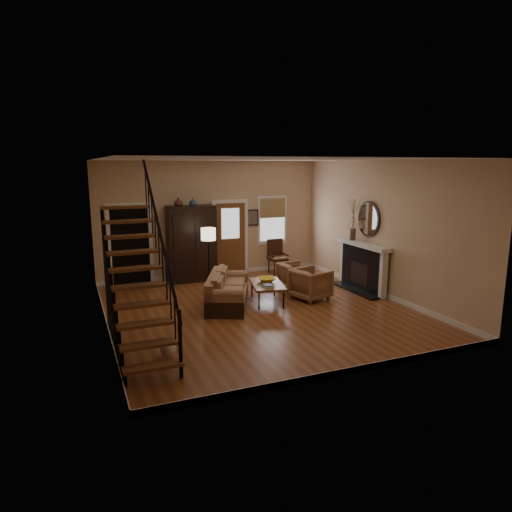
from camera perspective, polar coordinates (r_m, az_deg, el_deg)
name	(u,v)px	position (r m, az deg, el deg)	size (l,w,h in m)	color
room	(216,234)	(11.41, -5.01, 2.80)	(7.00, 7.33, 3.30)	brown
staircase	(137,261)	(7.93, -14.71, -0.62)	(0.94, 2.80, 3.20)	brown
fireplace	(364,262)	(12.01, 13.30, -0.75)	(0.33, 1.95, 2.30)	black
armoire	(191,244)	(12.72, -8.08, 1.55)	(1.30, 0.60, 2.10)	black
vase_a	(178,202)	(12.40, -9.69, 6.71)	(0.24, 0.24, 0.25)	#4C2619
vase_b	(193,202)	(12.50, -7.89, 6.72)	(0.20, 0.20, 0.21)	#334C60
sofa	(228,291)	(10.48, -3.55, -4.34)	(0.84, 1.94, 0.72)	#976945
coffee_table	(267,293)	(10.77, 1.40, -4.62)	(0.70, 1.21, 0.46)	brown
bowl	(267,280)	(10.85, 1.33, -2.96)	(0.41, 0.41, 0.10)	yellow
books	(268,286)	(10.39, 1.47, -3.73)	(0.22, 0.30, 0.06)	beige
armchair_left	(311,284)	(11.07, 6.85, -3.50)	(0.79, 0.81, 0.74)	brown
armchair_right	(295,276)	(11.91, 4.91, -2.52)	(0.74, 0.76, 0.69)	brown
floor_lamp	(209,260)	(11.71, -5.91, -0.44)	(0.37, 0.37, 1.62)	black
side_chair	(278,257)	(13.49, 2.74, -0.13)	(0.54, 0.54, 1.02)	#381E12
dog	(168,350)	(7.89, -10.92, -11.46)	(0.27, 0.45, 0.33)	beige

